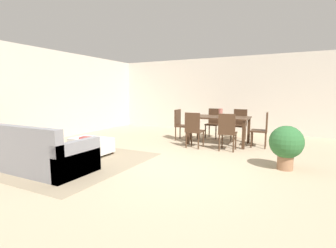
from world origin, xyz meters
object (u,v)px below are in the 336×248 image
Objects in this scene: ottoman_table at (91,145)px; dining_chair_far_right at (239,123)px; dining_chair_near_right at (227,130)px; couch at (33,154)px; dining_chair_head_east at (263,128)px; dining_chair_head_west at (181,123)px; dining_table at (219,120)px; dining_chair_near_left at (194,128)px; book_on_ottoman at (86,138)px; dining_chair_far_left at (214,121)px; potted_plant at (286,144)px; vase_centerpiece at (221,113)px.

dining_chair_far_right reaches higher than ottoman_table.
ottoman_table is 3.24m from dining_chair_near_right.
ottoman_table is 1.00× the size of dining_chair_far_right.
ottoman_table is at bearing 82.13° from couch.
dining_chair_head_east is at bearing 47.03° from couch.
dining_table is at bearing -0.26° from dining_chair_head_west.
book_on_ottoman is at bearing -137.49° from dining_chair_near_left.
dining_table is at bearing -64.86° from dining_chair_far_left.
dining_chair_far_right is 1.00× the size of dining_chair_head_east.
dining_table is at bearing -179.14° from dining_chair_head_east.
couch is 2.49× the size of dining_chair_far_left.
potted_plant is at bearing -36.67° from dining_chair_near_right.
dining_chair_far_right is 1.12× the size of potted_plant.
dining_chair_near_right is 1.09m from dining_chair_head_east.
vase_centerpiece is at bearing 62.89° from dining_chair_near_left.
dining_chair_head_east is at bearing 108.27° from potted_plant.
vase_centerpiece reaches higher than dining_table.
dining_chair_far_right is 2.97m from potted_plant.
potted_plant is (2.16, -0.92, -0.04)m from dining_chair_near_left.
dining_chair_near_right is at bearing 143.33° from potted_plant.
dining_chair_head_west is (-0.77, -0.84, 0.00)m from dining_chair_far_left.
couch reaches higher than potted_plant.
dining_chair_head_west is (-1.59, 0.81, 0.00)m from dining_chair_near_right.
dining_chair_head_west is at bearing 153.19° from dining_chair_near_right.
dining_chair_head_east is at bearing 36.88° from ottoman_table.
dining_chair_near_left is 1.80m from dining_chair_head_east.
vase_centerpiece is at bearing 179.39° from dining_chair_head_east.
ottoman_table is at bearing 44.87° from book_on_ottoman.
dining_chair_near_right is at bearing 32.95° from ottoman_table.
ottoman_table is at bearing -143.12° from dining_chair_head_east.
dining_chair_head_west reaches higher than couch.
dining_chair_far_left is 1.00× the size of dining_chair_head_east.
book_on_ottoman is (-2.75, -3.49, -0.12)m from dining_chair_far_right.
dining_chair_head_east is 3.54× the size of book_on_ottoman.
dining_chair_far_right is (0.40, 0.86, -0.15)m from dining_table.
ottoman_table is 0.21m from book_on_ottoman.
dining_chair_near_left is at bearing -49.08° from dining_chair_head_west.
vase_centerpiece is 0.27× the size of potted_plant.
couch is at bearing -108.47° from dining_chair_head_west.
ottoman_table is 3.89m from dining_chair_far_left.
couch is 1.31m from ottoman_table.
dining_chair_near_right is at bearing -62.00° from dining_table.
dining_table is 1.76× the size of dining_chair_head_east.
vase_centerpiece is (-0.39, 0.83, 0.35)m from dining_chair_near_right.
dining_chair_far_right is 0.98m from vase_centerpiece.
dining_chair_head_east reaches higher than couch.
couch is at bearing -122.68° from vase_centerpiece.
dining_table is at bearing 118.00° from dining_chair_near_right.
ottoman_table is 1.12× the size of potted_plant.
vase_centerpiece is at bearing 48.08° from book_on_ottoman.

